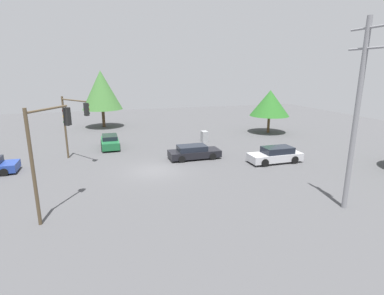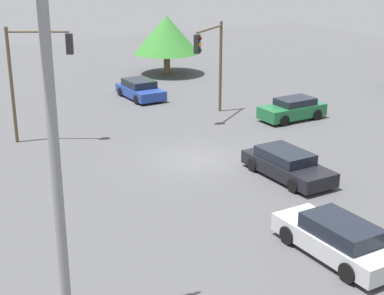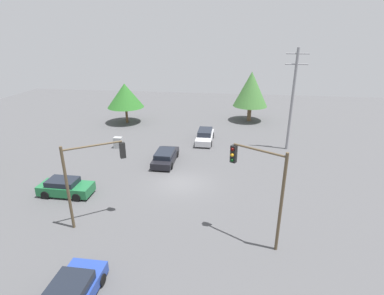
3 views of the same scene
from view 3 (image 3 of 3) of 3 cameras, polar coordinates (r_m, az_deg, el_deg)
ground_plane at (r=25.47m, az=-2.01°, el=-6.80°), size 80.00×80.00×0.00m
sedan_blue at (r=16.39m, az=-22.20°, el=-24.51°), size 2.05×4.14×1.28m
sedan_dark at (r=29.22m, az=-5.10°, el=-1.74°), size 1.97×4.68×1.25m
sedan_silver at (r=34.71m, az=2.47°, el=2.20°), size 1.88×4.71×1.38m
sedan_green at (r=25.47m, az=-22.97°, el=-6.98°), size 4.08×1.85×1.32m
traffic_signal_main at (r=17.38m, az=13.03°, el=-5.97°), size 3.04×1.88×6.13m
traffic_signal_cross at (r=19.92m, az=-18.62°, el=-3.84°), size 3.27×2.40×5.65m
utility_pole_tall at (r=32.80m, az=18.59°, el=8.89°), size 2.20×0.28×10.56m
electrical_cabinet at (r=33.77m, az=-13.90°, el=0.92°), size 0.89×0.63×1.22m
tree_left at (r=43.02m, az=11.16°, el=10.84°), size 4.77×4.77×6.91m
tree_corner at (r=42.45m, az=-12.63°, el=9.65°), size 4.97×4.97×5.45m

